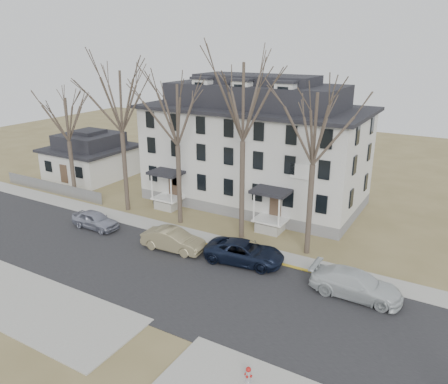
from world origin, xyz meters
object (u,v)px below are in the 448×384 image
Objects in this scene: tree_mid_right at (315,124)px; car_tan at (173,240)px; tree_far_left at (119,97)px; tree_mid_left at (177,111)px; tree_bungalow at (66,117)px; boarding_house at (255,147)px; car_silver at (95,220)px; tree_center at (243,97)px; bicycle_left at (160,202)px; fire_hydrant at (248,375)px; car_navy at (244,253)px; car_white at (356,285)px; small_house at (91,157)px.

tree_mid_right is 2.62× the size of car_tan.
tree_far_left is 1.08× the size of tree_mid_left.
tree_bungalow is (-7.00, 0.00, -2.22)m from tree_far_left.
boarding_house is 15.98m from car_silver.
bicycle_left is (-9.87, 2.17, -10.65)m from tree_center.
tree_bungalow reaches higher than fire_hydrant.
boarding_house is 3.71× the size of car_navy.
car_silver is (-16.86, -4.65, -8.87)m from tree_mid_right.
car_navy is (5.21, -11.85, -4.60)m from boarding_house.
car_silver is at bearing -164.57° from tree_mid_right.
tree_center reaches higher than car_white.
tree_far_left reaches higher than tree_mid_left.
car_silver is at bearing 91.68° from car_white.
fire_hydrant is at bearing -80.83° from tree_mid_right.
tree_center reaches higher than boarding_house.
tree_mid_left is at bearing 180.00° from tree_mid_right.
tree_mid_left is 13.08m from tree_bungalow.
tree_mid_left is (-3.00, -8.15, 4.22)m from boarding_house.
tree_far_left is at bearing 180.00° from tree_mid_left.
tree_center reaches higher than tree_far_left.
car_tan is (-8.81, -4.64, -8.80)m from tree_mid_right.
small_house is 1.57× the size of car_white.
tree_mid_right reaches higher than tree_bungalow.
bicycle_left is (1.49, 6.82, -0.30)m from car_silver.
tree_far_left is 0.93× the size of tree_center.
car_tan is (-3.31, -4.64, -10.28)m from tree_center.
tree_mid_right is at bearing 0.00° from tree_mid_left.
tree_mid_left is 11.36m from car_silver.
bicycle_left is at bearing -12.24° from car_silver.
car_silver is 0.77× the size of car_white.
tree_far_left is 26.06m from fire_hydrant.
bicycle_left is (2.13, 2.17, -9.91)m from tree_far_left.
small_house is 15.00m from tree_far_left.
tree_mid_left is at bearing 58.14° from car_navy.
tree_center is at bearing -111.00° from bicycle_left.
boarding_house is 4.28× the size of car_tan.
car_navy is (25.21, -9.89, -1.47)m from small_house.
car_white is (33.10, -10.32, -1.44)m from small_house.
small_house is 10.14× the size of fire_hydrant.
tree_center reaches higher than small_house.
tree_mid_left reaches higher than boarding_house.
tree_far_left is 7.34m from tree_bungalow.
boarding_house is at bearing 47.13° from car_white.
tree_mid_right is 19.61m from car_silver.
bicycle_left is (-19.97, 6.29, -0.37)m from car_white.
car_white is at bearing -88.51° from car_silver.
tree_mid_right reaches higher than small_house.
tree_mid_left is 0.87× the size of tree_center.
boarding_house is at bearing -33.05° from car_silver.
car_silver reaches higher than fire_hydrant.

